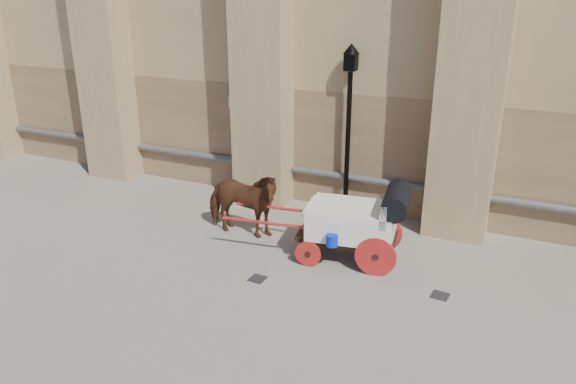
% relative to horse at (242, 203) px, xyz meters
% --- Properties ---
extents(ground, '(90.00, 90.00, 0.00)m').
position_rel_horse_xyz_m(ground, '(0.50, -1.46, -0.81)').
color(ground, gray).
rests_on(ground, ground).
extents(horse, '(1.95, 0.94, 1.63)m').
position_rel_horse_xyz_m(horse, '(0.00, 0.00, 0.00)').
color(horse, brown).
rests_on(horse, ground).
extents(carriage, '(4.00, 1.57, 1.71)m').
position_rel_horse_xyz_m(carriage, '(2.80, -0.05, 0.11)').
color(carriage, black).
rests_on(carriage, ground).
extents(street_lamp, '(0.40, 0.40, 4.22)m').
position_rel_horse_xyz_m(street_lamp, '(1.74, 2.30, 1.44)').
color(street_lamp, black).
rests_on(street_lamp, ground).
extents(drain_grate_near, '(0.33, 0.33, 0.01)m').
position_rel_horse_xyz_m(drain_grate_near, '(1.25, -1.67, -0.81)').
color(drain_grate_near, black).
rests_on(drain_grate_near, ground).
extents(drain_grate_far, '(0.34, 0.34, 0.01)m').
position_rel_horse_xyz_m(drain_grate_far, '(4.71, -0.80, -0.81)').
color(drain_grate_far, black).
rests_on(drain_grate_far, ground).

